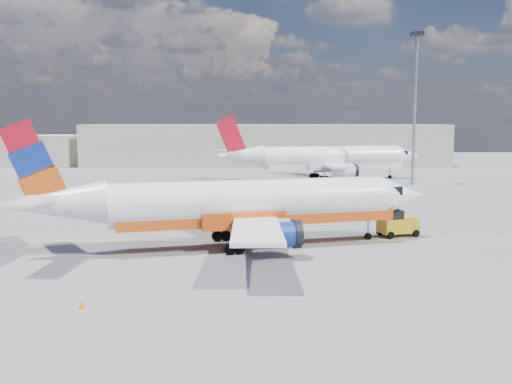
{
  "coord_description": "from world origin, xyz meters",
  "views": [
    {
      "loc": [
        2.34,
        -37.99,
        8.71
      ],
      "look_at": [
        2.65,
        3.65,
        3.5
      ],
      "focal_mm": 40.0,
      "sensor_mm": 36.0,
      "label": 1
    }
  ],
  "objects_px": {
    "second_jet": "(325,158)",
    "main_jet": "(239,205)",
    "gse_tug": "(397,223)",
    "traffic_cone": "(82,305)"
  },
  "relations": [
    {
      "from": "second_jet",
      "to": "main_jet",
      "type": "bearing_deg",
      "value": -116.94
    },
    {
      "from": "main_jet",
      "to": "second_jet",
      "type": "xyz_separation_m",
      "value": [
        11.72,
        45.13,
        0.21
      ]
    },
    {
      "from": "main_jet",
      "to": "gse_tug",
      "type": "relative_size",
      "value": 9.25
    },
    {
      "from": "second_jet",
      "to": "traffic_cone",
      "type": "xyz_separation_m",
      "value": [
        -18.72,
        -58.45,
        -2.93
      ]
    },
    {
      "from": "main_jet",
      "to": "second_jet",
      "type": "height_order",
      "value": "second_jet"
    },
    {
      "from": "second_jet",
      "to": "traffic_cone",
      "type": "relative_size",
      "value": 59.39
    },
    {
      "from": "main_jet",
      "to": "traffic_cone",
      "type": "relative_size",
      "value": 55.5
    },
    {
      "from": "gse_tug",
      "to": "main_jet",
      "type": "bearing_deg",
      "value": 178.97
    },
    {
      "from": "main_jet",
      "to": "gse_tug",
      "type": "xyz_separation_m",
      "value": [
        11.9,
        3.72,
        -2.02
      ]
    },
    {
      "from": "main_jet",
      "to": "traffic_cone",
      "type": "height_order",
      "value": "main_jet"
    }
  ]
}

